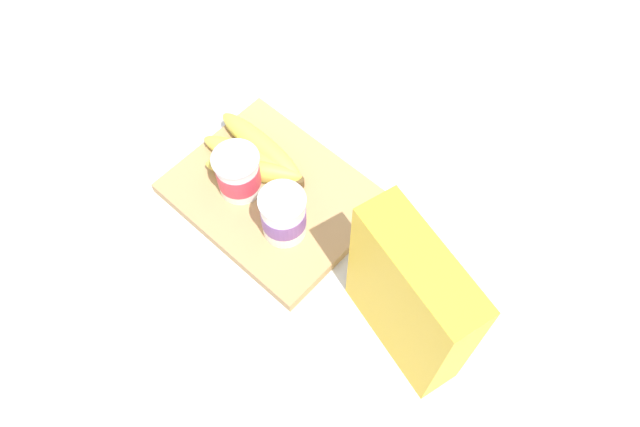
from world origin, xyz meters
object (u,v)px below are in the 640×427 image
Objects in this scene: cutting_board at (273,195)px; banana_bunch at (255,157)px; cereal_box at (410,300)px; yogurt_cup_back at (238,173)px; yogurt_cup_front at (283,215)px.

banana_bunch reaches higher than cutting_board.
banana_bunch is (0.06, -0.02, 0.03)m from cutting_board.
cereal_box reaches higher than yogurt_cup_back.
banana_bunch is (0.12, -0.06, -0.03)m from yogurt_cup_front.
cereal_box is 0.36m from banana_bunch.
yogurt_cup_back is (0.04, 0.03, 0.05)m from cutting_board.
yogurt_cup_back is at bearing -166.01° from cereal_box.
cereal_box is at bearing 178.40° from yogurt_cup_back.
yogurt_cup_front is (-0.06, 0.04, 0.05)m from cutting_board.
yogurt_cup_back is 0.05m from banana_bunch.
cutting_board is at bearing -30.38° from yogurt_cup_front.
cereal_box reaches higher than cutting_board.
yogurt_cup_front reaches higher than yogurt_cup_back.
banana_bunch is (0.34, -0.06, -0.08)m from cereal_box.
banana_bunch is at bearing -173.81° from cereal_box.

